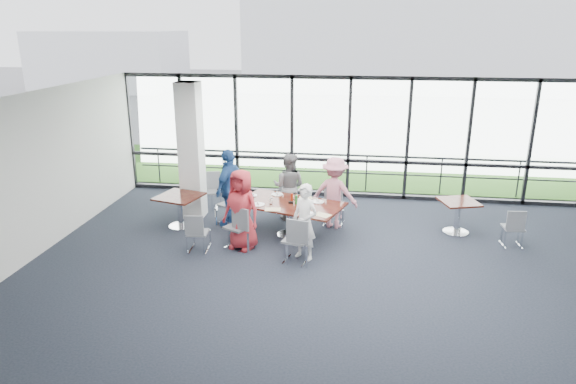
# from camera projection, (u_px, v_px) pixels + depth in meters

# --- Properties ---
(floor) EXTENTS (12.00, 10.00, 0.02)m
(floor) POSITION_uv_depth(u_px,v_px,m) (337.00, 285.00, 9.14)
(floor) COLOR black
(floor) RESTS_ON ground
(ceiling) EXTENTS (12.00, 10.00, 0.04)m
(ceiling) POSITION_uv_depth(u_px,v_px,m) (343.00, 105.00, 8.15)
(ceiling) COLOR white
(ceiling) RESTS_ON ground
(wall_left) EXTENTS (0.10, 10.00, 3.20)m
(wall_left) POSITION_uv_depth(u_px,v_px,m) (14.00, 185.00, 9.45)
(wall_left) COLOR silver
(wall_left) RESTS_ON ground
(curtain_wall_back) EXTENTS (12.00, 0.10, 3.20)m
(curtain_wall_back) POSITION_uv_depth(u_px,v_px,m) (349.00, 138.00, 13.35)
(curtain_wall_back) COLOR white
(curtain_wall_back) RESTS_ON ground
(structural_column) EXTENTS (0.50, 0.50, 3.20)m
(structural_column) POSITION_uv_depth(u_px,v_px,m) (191.00, 151.00, 11.95)
(structural_column) COLOR white
(structural_column) RESTS_ON ground
(apron) EXTENTS (80.00, 70.00, 0.02)m
(apron) POSITION_uv_depth(u_px,v_px,m) (351.00, 153.00, 18.56)
(apron) COLOR gray
(apron) RESTS_ON ground
(grass_strip) EXTENTS (80.00, 5.00, 0.01)m
(grass_strip) POSITION_uv_depth(u_px,v_px,m) (350.00, 167.00, 16.66)
(grass_strip) COLOR #34631D
(grass_strip) RESTS_ON ground
(hangar_main) EXTENTS (24.00, 10.00, 6.00)m
(hangar_main) POSITION_uv_depth(u_px,v_px,m) (415.00, 45.00, 37.78)
(hangar_main) COLOR white
(hangar_main) RESTS_ON ground
(hangar_aux) EXTENTS (10.00, 6.00, 4.00)m
(hangar_aux) POSITION_uv_depth(u_px,v_px,m) (110.00, 60.00, 37.30)
(hangar_aux) COLOR white
(hangar_aux) RESTS_ON ground
(guard_rail) EXTENTS (12.00, 0.06, 0.06)m
(guard_rail) POSITION_uv_depth(u_px,v_px,m) (348.00, 172.00, 14.25)
(guard_rail) COLOR #2D2D33
(guard_rail) RESTS_ON ground
(main_table) EXTENTS (2.50, 1.87, 0.75)m
(main_table) POSITION_uv_depth(u_px,v_px,m) (290.00, 208.00, 11.07)
(main_table) COLOR #350A09
(main_table) RESTS_ON ground
(side_table_left) EXTENTS (1.11, 1.11, 0.75)m
(side_table_left) POSITION_uv_depth(u_px,v_px,m) (179.00, 200.00, 11.57)
(side_table_left) COLOR #350A09
(side_table_left) RESTS_ON ground
(side_table_right) EXTENTS (0.95, 0.95, 0.75)m
(side_table_right) POSITION_uv_depth(u_px,v_px,m) (458.00, 207.00, 11.23)
(side_table_right) COLOR #350A09
(side_table_right) RESTS_ON ground
(diner_near_left) EXTENTS (0.96, 0.80, 1.68)m
(diner_near_left) POSITION_uv_depth(u_px,v_px,m) (242.00, 210.00, 10.40)
(diner_near_left) COLOR #B12830
(diner_near_left) RESTS_ON ground
(diner_near_right) EXTENTS (0.68, 0.63, 1.52)m
(diner_near_right) POSITION_uv_depth(u_px,v_px,m) (305.00, 222.00, 9.95)
(diner_near_right) COLOR white
(diner_near_right) RESTS_ON ground
(diner_far_left) EXTENTS (0.84, 0.59, 1.60)m
(diner_far_left) POSITION_uv_depth(u_px,v_px,m) (289.00, 187.00, 12.00)
(diner_far_left) COLOR slate
(diner_far_left) RESTS_ON ground
(diner_far_right) EXTENTS (1.16, 0.81, 1.63)m
(diner_far_right) POSITION_uv_depth(u_px,v_px,m) (335.00, 193.00, 11.51)
(diner_far_right) COLOR #D37E8F
(diner_far_right) RESTS_ON ground
(diner_end) EXTENTS (0.86, 1.17, 1.79)m
(diner_end) POSITION_uv_depth(u_px,v_px,m) (230.00, 188.00, 11.61)
(diner_end) COLOR #224B8C
(diner_end) RESTS_ON ground
(chair_main_nl) EXTENTS (0.62, 0.62, 0.92)m
(chair_main_nl) POSITION_uv_depth(u_px,v_px,m) (238.00, 227.00, 10.51)
(chair_main_nl) COLOR slate
(chair_main_nl) RESTS_ON ground
(chair_main_nr) EXTENTS (0.54, 0.54, 0.93)m
(chair_main_nr) POSITION_uv_depth(u_px,v_px,m) (296.00, 240.00, 9.87)
(chair_main_nr) COLOR slate
(chair_main_nr) RESTS_ON ground
(chair_main_fl) EXTENTS (0.57, 0.57, 0.89)m
(chair_main_fl) POSITION_uv_depth(u_px,v_px,m) (288.00, 196.00, 12.43)
(chair_main_fl) COLOR slate
(chair_main_fl) RESTS_ON ground
(chair_main_fr) EXTENTS (0.51, 0.51, 0.92)m
(chair_main_fr) POSITION_uv_depth(u_px,v_px,m) (334.00, 206.00, 11.76)
(chair_main_fr) COLOR slate
(chair_main_fr) RESTS_ON ground
(chair_main_end) EXTENTS (0.61, 0.61, 0.91)m
(chair_main_end) POSITION_uv_depth(u_px,v_px,m) (230.00, 204.00, 11.86)
(chair_main_end) COLOR slate
(chair_main_end) RESTS_ON ground
(chair_spare_la) EXTENTS (0.43, 0.43, 0.81)m
(chair_spare_la) POSITION_uv_depth(u_px,v_px,m) (198.00, 233.00, 10.38)
(chair_spare_la) COLOR slate
(chair_spare_la) RESTS_ON ground
(chair_spare_lb) EXTENTS (0.54, 0.54, 0.90)m
(chair_spare_lb) POSITION_uv_depth(u_px,v_px,m) (208.00, 192.00, 12.77)
(chair_spare_lb) COLOR slate
(chair_spare_lb) RESTS_ON ground
(chair_spare_r) EXTENTS (0.43, 0.43, 0.81)m
(chair_spare_r) POSITION_uv_depth(u_px,v_px,m) (513.00, 228.00, 10.63)
(chair_spare_r) COLOR slate
(chair_spare_r) RESTS_ON ground
(plate_nl) EXTENTS (0.28, 0.28, 0.01)m
(plate_nl) POSITION_uv_depth(u_px,v_px,m) (258.00, 205.00, 10.93)
(plate_nl) COLOR white
(plate_nl) RESTS_ON main_table
(plate_nr) EXTENTS (0.27, 0.27, 0.01)m
(plate_nr) POSITION_uv_depth(u_px,v_px,m) (307.00, 213.00, 10.42)
(plate_nr) COLOR white
(plate_nr) RESTS_ON main_table
(plate_fl) EXTENTS (0.26, 0.26, 0.01)m
(plate_fl) POSITION_uv_depth(u_px,v_px,m) (277.00, 194.00, 11.59)
(plate_fl) COLOR white
(plate_fl) RESTS_ON main_table
(plate_fr) EXTENTS (0.28, 0.28, 0.01)m
(plate_fr) POSITION_uv_depth(u_px,v_px,m) (318.00, 202.00, 11.12)
(plate_fr) COLOR white
(plate_fr) RESTS_ON main_table
(plate_end) EXTENTS (0.27, 0.27, 0.01)m
(plate_end) POSITION_uv_depth(u_px,v_px,m) (251.00, 195.00, 11.52)
(plate_end) COLOR white
(plate_end) RESTS_ON main_table
(tumbler_a) EXTENTS (0.07, 0.07, 0.14)m
(tumbler_a) POSITION_uv_depth(u_px,v_px,m) (271.00, 201.00, 10.94)
(tumbler_a) COLOR white
(tumbler_a) RESTS_ON main_table
(tumbler_b) EXTENTS (0.07, 0.07, 0.13)m
(tumbler_b) POSITION_uv_depth(u_px,v_px,m) (299.00, 206.00, 10.66)
(tumbler_b) COLOR white
(tumbler_b) RESTS_ON main_table
(tumbler_c) EXTENTS (0.08, 0.08, 0.15)m
(tumbler_c) POSITION_uv_depth(u_px,v_px,m) (295.00, 196.00, 11.23)
(tumbler_c) COLOR white
(tumbler_c) RESTS_ON main_table
(tumbler_d) EXTENTS (0.07, 0.07, 0.14)m
(tumbler_d) POSITION_uv_depth(u_px,v_px,m) (252.00, 198.00, 11.17)
(tumbler_d) COLOR white
(tumbler_d) RESTS_ON main_table
(menu_a) EXTENTS (0.36, 0.27, 0.00)m
(menu_a) POSITION_uv_depth(u_px,v_px,m) (273.00, 209.00, 10.67)
(menu_a) COLOR white
(menu_a) RESTS_ON main_table
(menu_b) EXTENTS (0.40, 0.36, 0.00)m
(menu_b) POSITION_uv_depth(u_px,v_px,m) (322.00, 215.00, 10.36)
(menu_b) COLOR white
(menu_b) RESTS_ON main_table
(menu_c) EXTENTS (0.30, 0.23, 0.00)m
(menu_c) POSITION_uv_depth(u_px,v_px,m) (306.00, 198.00, 11.38)
(menu_c) COLOR white
(menu_c) RESTS_ON main_table
(condiment_caddy) EXTENTS (0.10, 0.07, 0.04)m
(condiment_caddy) POSITION_uv_depth(u_px,v_px,m) (291.00, 202.00, 11.03)
(condiment_caddy) COLOR black
(condiment_caddy) RESTS_ON main_table
(ketchup_bottle) EXTENTS (0.06, 0.06, 0.18)m
(ketchup_bottle) POSITION_uv_depth(u_px,v_px,m) (292.00, 198.00, 11.12)
(ketchup_bottle) COLOR #A9270F
(ketchup_bottle) RESTS_ON main_table
(green_bottle) EXTENTS (0.05, 0.05, 0.20)m
(green_bottle) POSITION_uv_depth(u_px,v_px,m) (296.00, 200.00, 10.96)
(green_bottle) COLOR #217427
(green_bottle) RESTS_ON main_table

